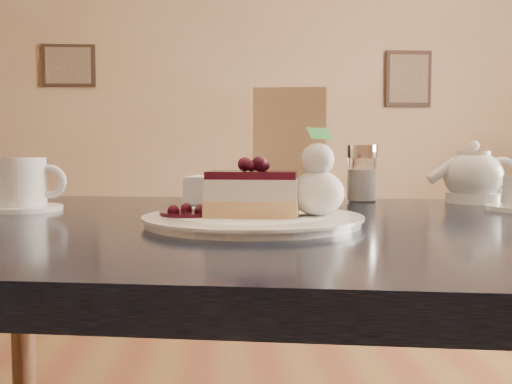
{
  "coord_description": "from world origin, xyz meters",
  "views": [
    {
      "loc": [
        -0.04,
        -0.62,
        0.88
      ],
      "look_at": [
        0.0,
        0.09,
        0.83
      ],
      "focal_mm": 40.0,
      "sensor_mm": 36.0,
      "label": 1
    }
  ],
  "objects": [
    {
      "name": "napkin_stack",
      "position": [
        -0.04,
        0.52,
        0.8
      ],
      "size": [
        0.14,
        0.14,
        0.05
      ],
      "primitive_type": "cube",
      "rotation": [
        0.0,
        0.0,
        -0.16
      ],
      "color": "white",
      "rests_on": "main_table"
    },
    {
      "name": "sugar_shaker",
      "position": [
        0.24,
        0.51,
        0.83
      ],
      "size": [
        0.06,
        0.06,
        0.11
      ],
      "color": "white",
      "rests_on": "main_table"
    },
    {
      "name": "tea_set",
      "position": [
        0.46,
        0.44,
        0.82
      ],
      "size": [
        0.19,
        0.27,
        0.11
      ],
      "color": "white",
      "rests_on": "main_table"
    },
    {
      "name": "dessert_plate",
      "position": [
        0.0,
        0.16,
        0.78
      ],
      "size": [
        0.29,
        0.29,
        0.01
      ],
      "primitive_type": "cylinder",
      "color": "white",
      "rests_on": "main_table"
    },
    {
      "name": "coffee_set",
      "position": [
        -0.38,
        0.37,
        0.82
      ],
      "size": [
        0.14,
        0.13,
        0.09
      ],
      "color": "white",
      "rests_on": "main_table"
    },
    {
      "name": "cheesecake_slice",
      "position": [
        0.0,
        0.16,
        0.82
      ],
      "size": [
        0.14,
        0.11,
        0.06
      ],
      "rotation": [
        0.0,
        0.0,
        -0.16
      ],
      "color": "tan",
      "rests_on": "dessert_plate"
    },
    {
      "name": "berry_sauce",
      "position": [
        -0.08,
        0.17,
        0.79
      ],
      "size": [
        0.08,
        0.08,
        0.01
      ],
      "primitive_type": "cylinder",
      "color": "black",
      "rests_on": "dessert_plate"
    },
    {
      "name": "menu_card",
      "position": [
        0.1,
        0.52,
        0.89
      ],
      "size": [
        0.15,
        0.05,
        0.23
      ],
      "primitive_type": "cube",
      "rotation": [
        0.0,
        0.0,
        -0.16
      ],
      "color": "beige",
      "rests_on": "main_table"
    },
    {
      "name": "main_table",
      "position": [
        0.01,
        0.21,
        0.69
      ],
      "size": [
        1.36,
        1.02,
        0.78
      ],
      "rotation": [
        0.0,
        0.0,
        -0.16
      ],
      "color": "black",
      "rests_on": "ground"
    },
    {
      "name": "whipped_cream",
      "position": [
        0.09,
        0.15,
        0.82
      ],
      "size": [
        0.07,
        0.07,
        0.06
      ],
      "color": "white",
      "rests_on": "dessert_plate"
    }
  ]
}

